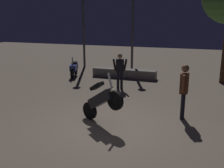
{
  "coord_description": "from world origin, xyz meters",
  "views": [
    {
      "loc": [
        2.41,
        -6.94,
        3.22
      ],
      "look_at": [
        -0.22,
        1.19,
        1.0
      ],
      "focal_mm": 42.91,
      "sensor_mm": 36.0,
      "label": 1
    }
  ],
  "objects_px": {
    "person_bystander_far": "(184,87)",
    "streetlamp_near": "(83,8)",
    "motorcycle_black_foreground": "(102,100)",
    "streetlamp_far": "(133,13)",
    "person_rider_beside": "(120,68)",
    "motorcycle_blue_parked_left": "(74,68)"
  },
  "relations": [
    {
      "from": "person_bystander_far",
      "to": "streetlamp_near",
      "type": "xyz_separation_m",
      "value": [
        -6.49,
        7.13,
        2.54
      ]
    },
    {
      "from": "motorcycle_black_foreground",
      "to": "streetlamp_far",
      "type": "height_order",
      "value": "streetlamp_far"
    },
    {
      "from": "motorcycle_black_foreground",
      "to": "streetlamp_far",
      "type": "relative_size",
      "value": 0.31
    },
    {
      "from": "motorcycle_black_foreground",
      "to": "person_rider_beside",
      "type": "distance_m",
      "value": 4.05
    },
    {
      "from": "person_rider_beside",
      "to": "person_bystander_far",
      "type": "relative_size",
      "value": 0.9
    },
    {
      "from": "motorcycle_black_foreground",
      "to": "streetlamp_far",
      "type": "distance_m",
      "value": 8.82
    },
    {
      "from": "motorcycle_blue_parked_left",
      "to": "person_rider_beside",
      "type": "bearing_deg",
      "value": 46.65
    },
    {
      "from": "person_bystander_far",
      "to": "streetlamp_far",
      "type": "xyz_separation_m",
      "value": [
        -3.42,
        7.21,
        2.23
      ]
    },
    {
      "from": "motorcycle_black_foreground",
      "to": "streetlamp_near",
      "type": "distance_m",
      "value": 9.72
    },
    {
      "from": "streetlamp_far",
      "to": "motorcycle_black_foreground",
      "type": "bearing_deg",
      "value": -82.36
    },
    {
      "from": "person_bystander_far",
      "to": "motorcycle_black_foreground",
      "type": "bearing_deg",
      "value": -150.22
    },
    {
      "from": "motorcycle_blue_parked_left",
      "to": "motorcycle_black_foreground",
      "type": "bearing_deg",
      "value": 17.17
    },
    {
      "from": "streetlamp_near",
      "to": "person_rider_beside",
      "type": "bearing_deg",
      "value": -50.09
    },
    {
      "from": "motorcycle_blue_parked_left",
      "to": "person_bystander_far",
      "type": "relative_size",
      "value": 0.93
    },
    {
      "from": "person_rider_beside",
      "to": "streetlamp_near",
      "type": "relative_size",
      "value": 0.27
    },
    {
      "from": "motorcycle_blue_parked_left",
      "to": "person_rider_beside",
      "type": "distance_m",
      "value": 3.43
    },
    {
      "from": "motorcycle_blue_parked_left",
      "to": "streetlamp_far",
      "type": "bearing_deg",
      "value": 122.68
    },
    {
      "from": "streetlamp_near",
      "to": "streetlamp_far",
      "type": "distance_m",
      "value": 3.09
    },
    {
      "from": "streetlamp_far",
      "to": "person_rider_beside",
      "type": "bearing_deg",
      "value": -83.19
    },
    {
      "from": "streetlamp_near",
      "to": "streetlamp_far",
      "type": "xyz_separation_m",
      "value": [
        3.07,
        0.08,
        -0.32
      ]
    },
    {
      "from": "person_rider_beside",
      "to": "streetlamp_far",
      "type": "distance_m",
      "value": 4.99
    },
    {
      "from": "person_rider_beside",
      "to": "person_bystander_far",
      "type": "bearing_deg",
      "value": 29.59
    }
  ]
}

